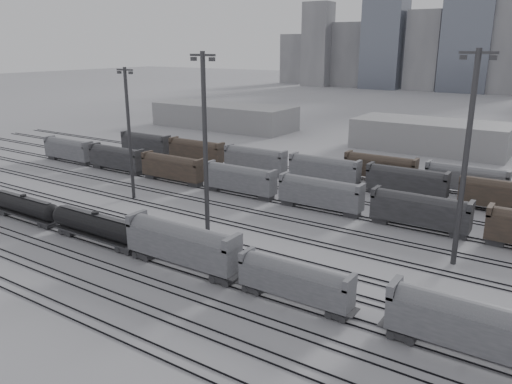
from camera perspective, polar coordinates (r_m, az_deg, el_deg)
The scene contains 14 objects.
ground at distance 67.20m, azimuth -11.40°, elevation -8.14°, with size 900.00×900.00×0.00m, color #ADADB2.
tracks at distance 79.47m, azimuth -2.56°, elevation -3.81°, with size 220.00×71.50×0.16m.
tank_car_a at distance 89.51m, azimuth -24.93°, elevation -1.47°, with size 16.84×2.81×4.16m.
tank_car_b at distance 75.62m, azimuth -17.78°, elevation -3.67°, with size 18.13×3.02×4.48m.
hopper_car_a at distance 63.95m, azimuth -8.47°, elevation -5.71°, with size 16.57×3.29×5.93m.
hopper_car_b at distance 55.56m, azimuth 4.47°, elevation -9.94°, with size 13.35×2.65×4.78m.
hopper_car_c at distance 50.30m, azimuth 23.75°, elevation -13.77°, with size 15.68×3.12×5.61m.
light_mast_b at distance 93.72m, azimuth -14.30°, elevation 6.80°, with size 3.82×0.61×23.90m.
light_mast_c at distance 72.18m, azimuth -5.84°, elevation 5.70°, with size 4.29×0.69×26.81m.
light_mast_d at distance 66.83m, azimuth 22.88°, elevation 3.83°, with size 4.37×0.70×27.30m.
bg_string_near at distance 86.58m, azimuth 7.37°, elevation -0.32°, with size 151.00×3.00×5.60m.
bg_string_mid at distance 97.61m, azimuth 16.82°, elevation 1.03°, with size 151.00×3.00×5.60m.
warehouse_left at distance 174.15m, azimuth -3.72°, elevation 8.66°, with size 50.00×18.00×8.00m, color gray.
warehouse_mid at distance 143.84m, azimuth 19.33°, elevation 6.11°, with size 40.00×18.00×8.00m, color gray.
Camera 1 is at (43.83, -42.80, 27.63)m, focal length 35.00 mm.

